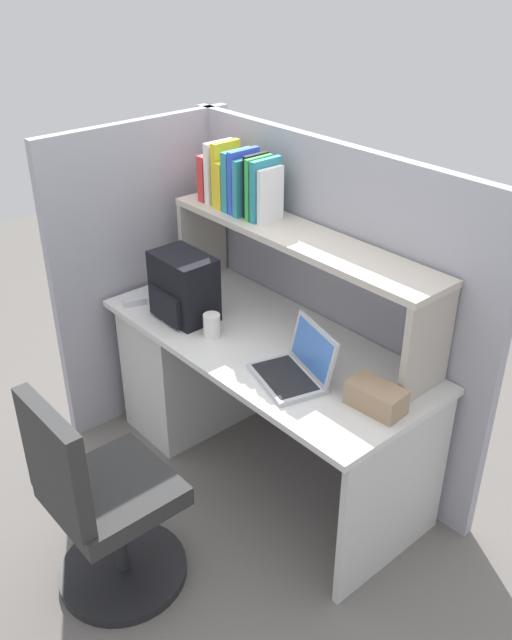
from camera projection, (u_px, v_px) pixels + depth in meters
ground_plane at (264, 466)px, 3.41m from camera, size 8.00×8.00×0.00m
desk at (213, 365)px, 3.47m from camera, size 1.60×0.70×0.73m
cubicle_partition_rear at (325, 304)px, 3.25m from camera, size 1.84×0.05×1.55m
cubicle_partition_left at (148, 272)px, 3.56m from camera, size 0.05×1.06×1.55m
overhead_hutch at (299, 255)px, 2.99m from camera, size 1.44×0.28×0.45m
reference_books_on_shelf at (239, 182)px, 3.14m from camera, size 0.44×0.18×0.30m
laptop at (296, 367)px, 2.77m from camera, size 0.37×0.33×0.22m
backpack at (183, 287)px, 3.17m from camera, size 0.30×0.23×0.31m
computer_mouse at (135, 301)px, 3.34m from camera, size 0.09×0.12×0.03m
paper_cup at (212, 325)px, 3.06m from camera, size 0.08×0.08×0.11m
tissue_box at (376, 397)px, 2.59m from camera, size 0.23×0.14×0.10m
office_chair at (102, 510)px, 2.61m from camera, size 0.52×0.52×0.93m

